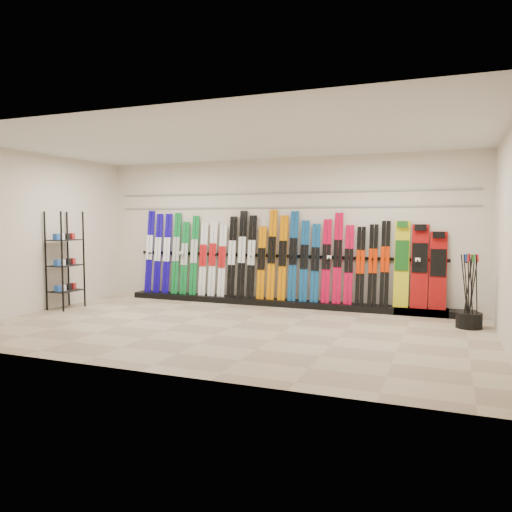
% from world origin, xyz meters
% --- Properties ---
extents(floor, '(8.00, 8.00, 0.00)m').
position_xyz_m(floor, '(0.00, 0.00, 0.00)').
color(floor, '#9D866C').
rests_on(floor, ground).
extents(back_wall, '(8.00, 0.00, 8.00)m').
position_xyz_m(back_wall, '(0.00, 2.50, 1.50)').
color(back_wall, beige).
rests_on(back_wall, floor).
extents(left_wall, '(0.00, 5.00, 5.00)m').
position_xyz_m(left_wall, '(-4.00, 0.00, 1.50)').
color(left_wall, beige).
rests_on(left_wall, floor).
extents(right_wall, '(0.00, 5.00, 5.00)m').
position_xyz_m(right_wall, '(4.00, 0.00, 1.50)').
color(right_wall, beige).
rests_on(right_wall, floor).
extents(ceiling, '(8.00, 8.00, 0.00)m').
position_xyz_m(ceiling, '(0.00, 0.00, 3.00)').
color(ceiling, silver).
rests_on(ceiling, back_wall).
extents(ski_rack_base, '(8.00, 0.40, 0.12)m').
position_xyz_m(ski_rack_base, '(0.22, 2.28, 0.06)').
color(ski_rack_base, black).
rests_on(ski_rack_base, floor).
extents(skis, '(5.38, 0.25, 1.83)m').
position_xyz_m(skis, '(-0.49, 2.33, 0.95)').
color(skis, '#130596').
rests_on(skis, ski_rack_base).
extents(snowboards, '(0.93, 0.25, 1.61)m').
position_xyz_m(snowboards, '(2.77, 2.36, 0.88)').
color(snowboards, gold).
rests_on(snowboards, ski_rack_base).
extents(accessory_rack, '(0.40, 0.60, 1.91)m').
position_xyz_m(accessory_rack, '(-3.75, 0.45, 0.95)').
color(accessory_rack, black).
rests_on(accessory_rack, floor).
extents(pole_bin, '(0.41, 0.41, 0.25)m').
position_xyz_m(pole_bin, '(3.60, 1.40, 0.12)').
color(pole_bin, black).
rests_on(pole_bin, floor).
extents(ski_poles, '(0.29, 0.30, 1.18)m').
position_xyz_m(ski_poles, '(3.59, 1.34, 0.61)').
color(ski_poles, black).
rests_on(ski_poles, pole_bin).
extents(slatwall_rail_0, '(7.60, 0.02, 0.03)m').
position_xyz_m(slatwall_rail_0, '(0.00, 2.48, 2.00)').
color(slatwall_rail_0, gray).
rests_on(slatwall_rail_0, back_wall).
extents(slatwall_rail_1, '(7.60, 0.02, 0.03)m').
position_xyz_m(slatwall_rail_1, '(0.00, 2.48, 2.30)').
color(slatwall_rail_1, gray).
rests_on(slatwall_rail_1, back_wall).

